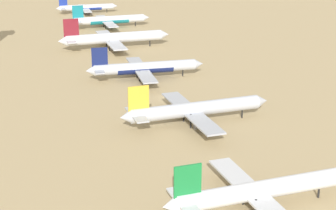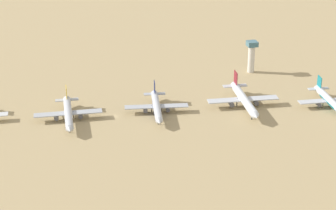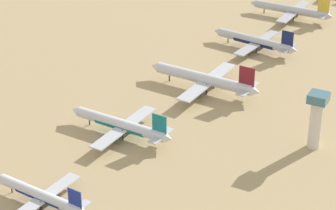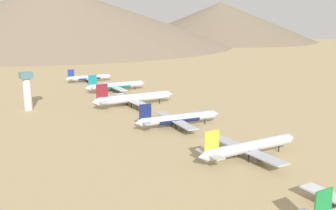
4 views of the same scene
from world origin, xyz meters
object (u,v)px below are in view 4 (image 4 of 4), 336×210
object	(u,v)px
parked_jet_3	(248,147)
parked_jet_6	(116,86)
parked_jet_7	(89,78)
parked_jet_4	(178,119)
parked_jet_5	(133,98)
control_tower	(27,89)

from	to	relation	value
parked_jet_3	parked_jet_6	bearing A→B (deg)	84.42
parked_jet_6	parked_jet_7	world-z (taller)	parked_jet_6
parked_jet_3	parked_jet_4	xyz separation A→B (m)	(1.35, 53.84, -0.24)
parked_jet_3	parked_jet_4	world-z (taller)	parked_jet_3
parked_jet_6	parked_jet_7	distance (m)	53.50
parked_jet_6	parked_jet_5	bearing A→B (deg)	-102.76
parked_jet_3	parked_jet_7	world-z (taller)	parked_jet_3
parked_jet_4	parked_jet_7	bearing A→B (deg)	85.21
parked_jet_3	parked_jet_7	xyz separation A→B (m)	(14.87, 215.38, -0.93)
parked_jet_4	control_tower	world-z (taller)	control_tower
parked_jet_3	parked_jet_5	distance (m)	109.26
parked_jet_6	parked_jet_7	bearing A→B (deg)	91.00
parked_jet_7	control_tower	bearing A→B (deg)	-130.86
parked_jet_5	parked_jet_6	xyz separation A→B (m)	(11.93, 52.70, -0.80)
parked_jet_6	parked_jet_7	xyz separation A→B (m)	(-0.94, 53.48, -0.68)
parked_jet_5	control_tower	size ratio (longest dim) A/B	2.41
parked_jet_4	parked_jet_7	size ratio (longest dim) A/B	1.17
parked_jet_5	control_tower	distance (m)	64.51
parked_jet_6	parked_jet_7	size ratio (longest dim) A/B	1.17
parked_jet_4	parked_jet_5	world-z (taller)	parked_jet_5
parked_jet_5	parked_jet_7	xyz separation A→B (m)	(10.99, 106.18, -1.48)
parked_jet_6	control_tower	xyz separation A→B (m)	(-70.62, -27.08, 8.58)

